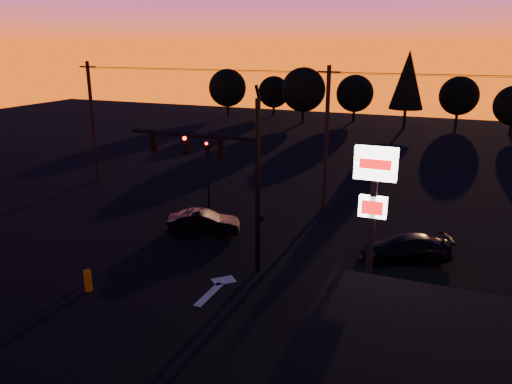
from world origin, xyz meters
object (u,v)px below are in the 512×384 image
secondary_signal (208,164)px  car_right (405,248)px  pylon_sign (373,198)px  traffic_signal_mast (225,165)px  car_mid (204,223)px  bollard (88,281)px

secondary_signal → car_right: size_ratio=0.99×
secondary_signal → pylon_sign: pylon_sign is taller
traffic_signal_mast → secondary_signal: bearing=123.2°
car_mid → car_right: car_mid is taller
car_right → secondary_signal: bearing=-129.5°
secondary_signal → pylon_sign: bearing=-39.8°
car_mid → car_right: 10.80m
bollard → car_right: size_ratio=0.21×
traffic_signal_mast → car_right: size_ratio=1.95×
bollard → car_right: car_right is taller
secondary_signal → car_mid: 5.24m
secondary_signal → car_mid: size_ratio=1.09×
traffic_signal_mast → car_right: (7.84, 3.73, -4.30)m
traffic_signal_mast → bollard: size_ratio=9.10×
pylon_sign → car_mid: (-10.04, 5.66, -4.26)m
secondary_signal → car_right: secondary_signal is taller
car_mid → traffic_signal_mast: bearing=-158.6°
car_mid → secondary_signal: bearing=2.8°
pylon_sign → traffic_signal_mast: bearing=160.6°
traffic_signal_mast → pylon_sign: traffic_signal_mast is taller
bollard → car_mid: 7.96m
pylon_sign → bollard: 12.50m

